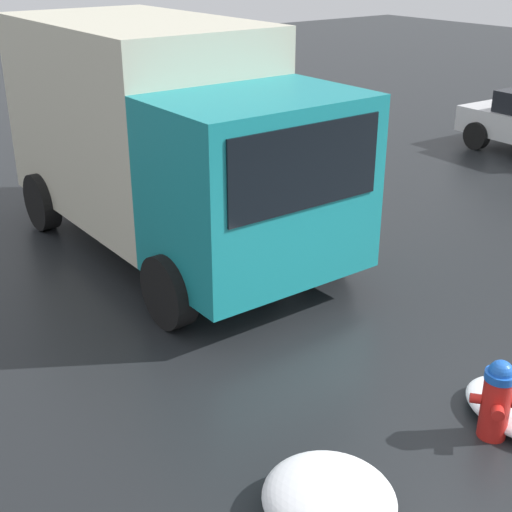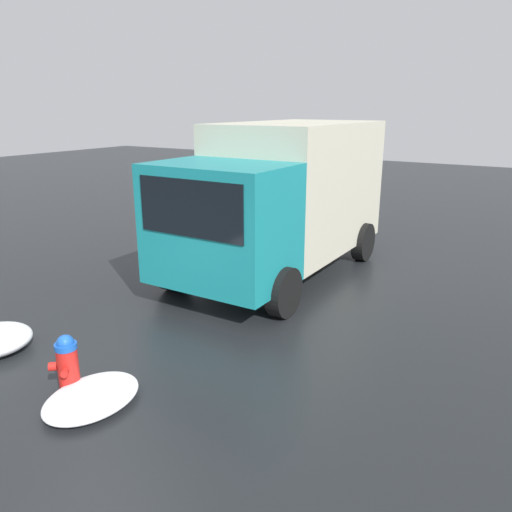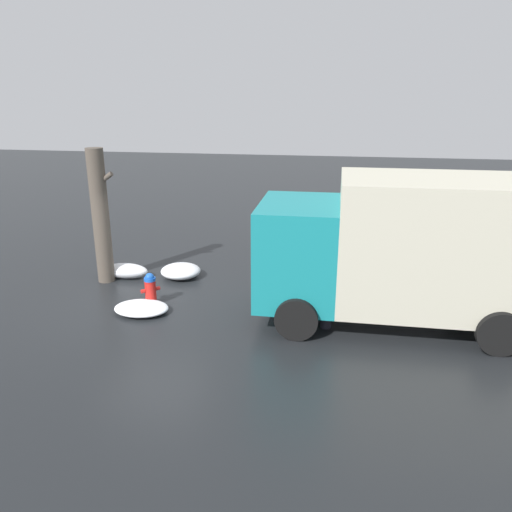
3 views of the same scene
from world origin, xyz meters
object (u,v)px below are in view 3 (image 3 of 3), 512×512
at_px(fire_hydrant, 150,288).
at_px(delivery_truck, 403,247).
at_px(pedestrian, 327,290).
at_px(tree_trunk, 101,217).

xyz_separation_m(fire_hydrant, delivery_truck, (5.76, 0.08, 1.32)).
bearing_deg(fire_hydrant, pedestrian, -137.92).
distance_m(fire_hydrant, delivery_truck, 5.91).
relative_size(tree_trunk, pedestrian, 2.20).
distance_m(delivery_truck, pedestrian, 1.89).
xyz_separation_m(delivery_truck, pedestrian, (-1.56, -0.63, -0.85)).
height_order(delivery_truck, pedestrian, delivery_truck).
distance_m(fire_hydrant, tree_trunk, 2.60).
height_order(fire_hydrant, tree_trunk, tree_trunk).
bearing_deg(pedestrian, delivery_truck, 83.23).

